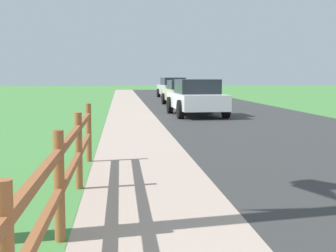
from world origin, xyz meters
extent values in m
plane|color=#46833E|center=(0.00, 25.00, 0.00)|extent=(120.00, 120.00, 0.00)
cube|color=#343434|center=(3.50, 27.00, 0.00)|extent=(7.00, 66.00, 0.01)
cube|color=tan|center=(-3.00, 27.00, 0.00)|extent=(6.00, 66.00, 0.01)
cube|color=#46833E|center=(-4.50, 27.00, 0.01)|extent=(5.00, 66.00, 0.00)
cylinder|color=brown|center=(-2.07, 4.71, 0.57)|extent=(0.11, 0.11, 1.15)
cylinder|color=brown|center=(-2.07, 7.13, 0.57)|extent=(0.11, 0.11, 1.15)
cylinder|color=brown|center=(-2.07, 9.56, 0.57)|extent=(0.11, 0.11, 1.15)
cube|color=brown|center=(-2.07, 4.71, 0.52)|extent=(0.07, 9.71, 0.09)
cube|color=brown|center=(-2.07, 4.71, 0.92)|extent=(0.07, 9.71, 0.09)
cube|color=white|center=(1.75, 20.70, 0.63)|extent=(2.03, 4.76, 0.62)
cube|color=#1E232B|center=(1.75, 20.53, 1.24)|extent=(1.70, 2.14, 0.60)
cylinder|color=black|center=(0.77, 22.11, 0.37)|extent=(0.25, 0.75, 0.75)
cylinder|color=black|center=(2.59, 22.19, 0.37)|extent=(0.25, 0.75, 0.75)
cylinder|color=black|center=(0.90, 19.21, 0.37)|extent=(0.25, 0.75, 0.75)
cylinder|color=black|center=(2.72, 19.29, 0.37)|extent=(0.25, 0.75, 0.75)
cube|color=#C6B793|center=(2.10, 28.12, 0.60)|extent=(2.02, 4.35, 0.65)
cube|color=#1E232B|center=(2.11, 28.04, 1.18)|extent=(1.68, 1.88, 0.50)
cylinder|color=black|center=(1.13, 29.39, 0.33)|extent=(0.25, 0.67, 0.66)
cylinder|color=black|center=(2.94, 29.49, 0.33)|extent=(0.25, 0.67, 0.66)
cylinder|color=black|center=(1.27, 26.75, 0.33)|extent=(0.25, 0.67, 0.66)
cylinder|color=black|center=(3.07, 26.84, 0.33)|extent=(0.25, 0.67, 0.66)
cube|color=#B7BABF|center=(2.53, 37.92, 0.63)|extent=(2.04, 4.67, 0.70)
cube|color=#1E232B|center=(2.53, 37.89, 1.26)|extent=(1.70, 2.53, 0.56)
cylinder|color=black|center=(1.56, 39.28, 0.33)|extent=(0.26, 0.68, 0.67)
cylinder|color=black|center=(3.33, 39.39, 0.33)|extent=(0.26, 0.68, 0.67)
cylinder|color=black|center=(1.73, 36.45, 0.33)|extent=(0.26, 0.68, 0.67)
cylinder|color=black|center=(3.50, 36.56, 0.33)|extent=(0.26, 0.68, 0.67)
camera|label=1|loc=(-1.45, -0.40, 1.69)|focal=54.08mm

